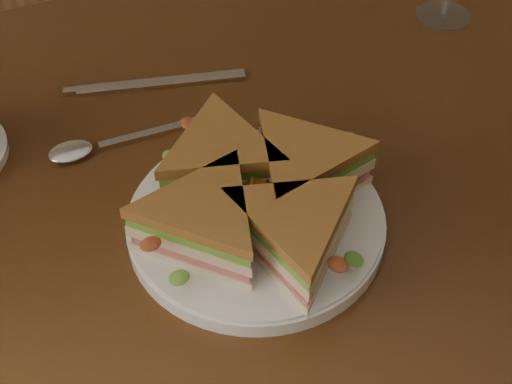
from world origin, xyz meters
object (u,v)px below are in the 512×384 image
plate (256,222)px  knife (149,84)px  sandwich_wedges (256,196)px  table (229,227)px  spoon (92,147)px

plate → knife: (-0.03, 0.26, -0.01)m
sandwich_wedges → knife: (-0.03, 0.26, -0.04)m
table → plate: (-0.01, -0.09, 0.11)m
spoon → knife: (0.09, 0.08, -0.00)m
spoon → sandwich_wedges: bearing=-54.3°
plate → sandwich_wedges: sandwich_wedges is taller
spoon → knife: spoon is taller
sandwich_wedges → spoon: 0.21m
table → plate: plate is taller
sandwich_wedges → spoon: sandwich_wedges is taller
plate → spoon: size_ratio=1.34×
table → spoon: size_ratio=6.52×
sandwich_wedges → plate: bearing=43.3°
table → plate: size_ratio=4.85×
sandwich_wedges → spoon: size_ratio=1.52×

